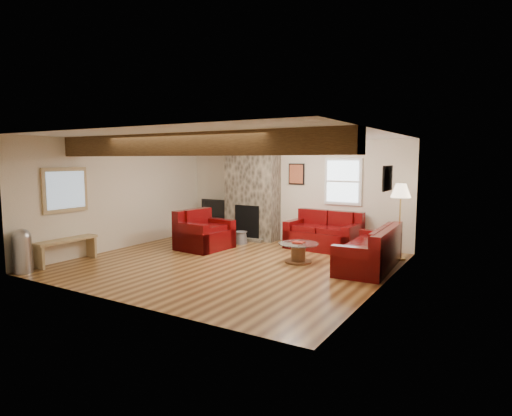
# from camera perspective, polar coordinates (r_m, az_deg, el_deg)

# --- Properties ---
(room) EXTENTS (8.00, 8.00, 8.00)m
(room) POSITION_cam_1_polar(r_m,az_deg,el_deg) (8.39, -3.60, 0.95)
(room) COLOR #583217
(room) RESTS_ON ground
(floor) EXTENTS (6.00, 6.00, 0.00)m
(floor) POSITION_cam_1_polar(r_m,az_deg,el_deg) (8.60, -3.54, -7.37)
(floor) COLOR #583217
(floor) RESTS_ON ground
(oak_beam) EXTENTS (6.00, 0.36, 0.38)m
(oak_beam) POSITION_cam_1_polar(r_m,az_deg,el_deg) (7.36, -9.25, 8.37)
(oak_beam) COLOR black
(oak_beam) RESTS_ON room
(chimney_breast) EXTENTS (1.40, 0.67, 2.50)m
(chimney_breast) POSITION_cam_1_polar(r_m,az_deg,el_deg) (11.02, -0.52, 2.13)
(chimney_breast) COLOR #332E27
(chimney_breast) RESTS_ON floor
(back_window) EXTENTS (0.90, 0.08, 1.10)m
(back_window) POSITION_cam_1_polar(r_m,az_deg,el_deg) (10.18, 11.51, 3.50)
(back_window) COLOR white
(back_window) RESTS_ON room
(hatch_window) EXTENTS (0.08, 1.00, 0.90)m
(hatch_window) POSITION_cam_1_polar(r_m,az_deg,el_deg) (9.41, -24.08, 2.22)
(hatch_window) COLOR tan
(hatch_window) RESTS_ON room
(ceiling_dome) EXTENTS (0.40, 0.40, 0.18)m
(ceiling_dome) POSITION_cam_1_polar(r_m,az_deg,el_deg) (8.68, 4.74, 8.99)
(ceiling_dome) COLOR white
(ceiling_dome) RESTS_ON room
(artwork_back) EXTENTS (0.42, 0.06, 0.52)m
(artwork_back) POSITION_cam_1_polar(r_m,az_deg,el_deg) (10.63, 5.40, 4.53)
(artwork_back) COLOR black
(artwork_back) RESTS_ON room
(artwork_right) EXTENTS (0.06, 0.55, 0.42)m
(artwork_right) POSITION_cam_1_polar(r_m,az_deg,el_deg) (7.40, 17.06, 3.81)
(artwork_right) COLOR black
(artwork_right) RESTS_ON room
(sofa_three) EXTENTS (0.95, 2.08, 0.79)m
(sofa_three) POSITION_cam_1_polar(r_m,az_deg,el_deg) (8.42, 14.85, -5.12)
(sofa_three) COLOR #430604
(sofa_three) RESTS_ON floor
(loveseat) EXTENTS (1.69, 1.04, 0.87)m
(loveseat) POSITION_cam_1_polar(r_m,az_deg,el_deg) (9.94, 8.97, -2.99)
(loveseat) COLOR #430604
(loveseat) RESTS_ON floor
(armchair_red) EXTENTS (1.07, 1.20, 0.90)m
(armchair_red) POSITION_cam_1_polar(r_m,az_deg,el_deg) (9.92, -6.89, -2.89)
(armchair_red) COLOR #430604
(armchair_red) RESTS_ON floor
(coffee_table) EXTENTS (0.81, 0.81, 0.42)m
(coffee_table) POSITION_cam_1_polar(r_m,az_deg,el_deg) (8.65, 5.66, -5.96)
(coffee_table) COLOR #4D3018
(coffee_table) RESTS_ON floor
(tv_cabinet) EXTENTS (0.99, 0.40, 0.50)m
(tv_cabinet) POSITION_cam_1_polar(r_m,az_deg,el_deg) (11.82, -5.31, -2.35)
(tv_cabinet) COLOR black
(tv_cabinet) RESTS_ON floor
(television) EXTENTS (0.84, 0.11, 0.48)m
(television) POSITION_cam_1_polar(r_m,az_deg,el_deg) (11.75, -5.34, -0.00)
(television) COLOR black
(television) RESTS_ON tv_cabinet
(floor_lamp) EXTENTS (0.40, 0.40, 1.57)m
(floor_lamp) POSITION_cam_1_polar(r_m,az_deg,el_deg) (9.21, 18.73, 1.68)
(floor_lamp) COLOR tan
(floor_lamp) RESTS_ON floor
(pine_bench) EXTENTS (0.30, 1.28, 0.48)m
(pine_bench) POSITION_cam_1_polar(r_m,az_deg,el_deg) (9.39, -23.92, -5.25)
(pine_bench) COLOR tan
(pine_bench) RESTS_ON floor
(pedal_bin) EXTENTS (0.36, 0.36, 0.82)m
(pedal_bin) POSITION_cam_1_polar(r_m,az_deg,el_deg) (8.87, -28.71, -5.03)
(pedal_bin) COLOR #A2A3A7
(pedal_bin) RESTS_ON floor
(coal_bucket) EXTENTS (0.33, 0.33, 0.31)m
(coal_bucket) POSITION_cam_1_polar(r_m,az_deg,el_deg) (10.53, -2.02, -3.92)
(coal_bucket) COLOR gray
(coal_bucket) RESTS_ON floor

